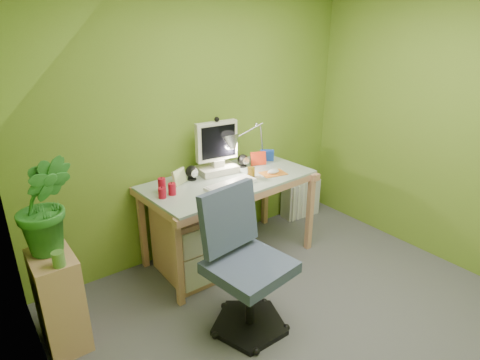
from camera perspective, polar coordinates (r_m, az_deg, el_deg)
floor at (r=3.04m, az=12.08°, el=-21.04°), size 3.20×3.20×0.01m
wall_back at (r=3.58m, az=-5.79°, el=8.11°), size 3.20×0.01×2.40m
wall_left at (r=1.64m, az=-25.54°, el=-11.62°), size 0.01×3.20×2.40m
wall_right at (r=3.74m, az=30.35°, el=5.83°), size 0.01×3.20×2.40m
slope_ceiling at (r=1.60m, az=-7.75°, el=14.70°), size 1.10×3.20×1.10m
desk at (r=3.60m, az=-1.53°, el=-5.54°), size 1.50×0.82×0.78m
monitor at (r=3.49m, az=-3.34°, el=4.92°), size 0.38×0.25×0.50m
speaker_left at (r=3.40m, az=-6.88°, el=1.03°), size 0.12×0.12×0.13m
speaker_right at (r=3.68m, az=0.41°, el=2.77°), size 0.12×0.12×0.12m
keyboard at (r=3.28m, az=-1.34°, el=-0.61°), size 0.46×0.18×0.02m
mousepad at (r=3.55m, az=4.74°, el=0.96°), size 0.24×0.19×0.01m
mouse at (r=3.54m, az=4.75°, el=1.22°), size 0.13×0.09×0.04m
amber_tumbler at (r=3.46m, az=1.60°, el=1.14°), size 0.08×0.08×0.08m
candle_cluster at (r=3.14m, az=-10.71°, el=-1.05°), size 0.17×0.15×0.13m
photo_frame_red at (r=3.74m, az=2.62°, el=3.09°), size 0.14×0.07×0.12m
photo_frame_blue at (r=3.86m, az=3.87°, el=3.54°), size 0.11×0.10×0.11m
photo_frame_green at (r=3.33m, az=-8.64°, el=0.46°), size 0.14×0.08×0.13m
desk_lamp at (r=3.74m, az=2.46°, el=6.64°), size 0.56×0.31×0.57m
side_ledge at (r=2.97m, az=-24.29°, el=-15.36°), size 0.25×0.39×0.68m
potted_plant at (r=2.70m, az=-25.95°, el=-3.18°), size 0.41×0.36×0.64m
green_cup at (r=2.64m, az=-24.40°, el=-10.21°), size 0.09×0.09×0.09m
task_chair at (r=2.74m, az=1.41°, el=-11.94°), size 0.65×0.65×1.04m
radiator at (r=4.49m, az=8.59°, el=-2.53°), size 0.43×0.20×0.42m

